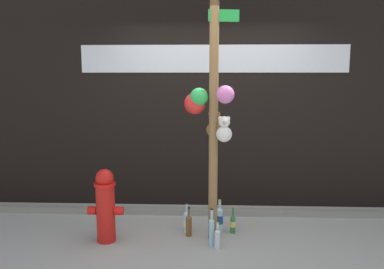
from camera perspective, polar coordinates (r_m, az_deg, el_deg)
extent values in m
plane|color=#9E9B93|center=(4.31, 3.18, -16.21)|extent=(14.00, 14.00, 0.00)
cube|color=black|center=(5.42, 3.12, 9.07)|extent=(10.00, 0.20, 3.70)
cube|color=silver|center=(5.32, 3.12, 10.86)|extent=(3.54, 0.01, 0.36)
cube|color=gray|center=(5.25, 3.03, -11.05)|extent=(8.00, 0.12, 0.08)
cylinder|color=olive|center=(4.20, 3.14, 3.58)|extent=(0.10, 0.10, 2.88)
cube|color=#198C33|center=(4.22, 4.60, 16.72)|extent=(0.32, 0.06, 0.12)
sphere|color=red|center=(4.25, 0.40, 4.47)|extent=(0.23, 0.23, 0.23)
sphere|color=#D66BB2|center=(4.01, 4.83, 5.76)|extent=(0.18, 0.18, 0.18)
sphere|color=green|center=(4.19, 1.02, 5.43)|extent=(0.20, 0.20, 0.20)
sphere|color=brown|center=(4.36, 3.21, 0.71)|extent=(0.18, 0.18, 0.18)
sphere|color=brown|center=(4.34, 3.22, 2.49)|extent=(0.13, 0.13, 0.13)
sphere|color=brown|center=(4.34, 2.68, 2.99)|extent=(0.05, 0.05, 0.05)
sphere|color=brown|center=(4.34, 3.77, 2.98)|extent=(0.05, 0.05, 0.05)
sphere|color=brown|center=(4.29, 3.23, 2.41)|extent=(0.04, 0.04, 0.04)
sphere|color=silver|center=(4.15, 4.65, 0.05)|extent=(0.17, 0.17, 0.17)
sphere|color=silver|center=(4.13, 4.67, 1.82)|extent=(0.12, 0.12, 0.12)
sphere|color=silver|center=(4.12, 4.13, 2.32)|extent=(0.05, 0.05, 0.05)
sphere|color=silver|center=(4.13, 5.22, 2.31)|extent=(0.05, 0.05, 0.05)
sphere|color=#9D9992|center=(4.08, 4.70, 1.73)|extent=(0.04, 0.04, 0.04)
cylinder|color=red|center=(4.48, -12.33, -11.06)|extent=(0.20, 0.20, 0.63)
cylinder|color=red|center=(4.38, -12.47, -7.00)|extent=(0.23, 0.23, 0.03)
sphere|color=red|center=(4.36, -12.50, -6.14)|extent=(0.19, 0.19, 0.19)
cylinder|color=red|center=(4.51, -14.18, -10.57)|extent=(0.09, 0.09, 0.09)
cylinder|color=red|center=(4.43, -10.47, -10.77)|extent=(0.09, 0.09, 0.09)
cylinder|color=#337038|center=(4.69, 5.91, -12.86)|extent=(0.06, 0.06, 0.19)
cone|color=#337038|center=(4.65, 5.93, -11.64)|extent=(0.06, 0.06, 0.02)
cylinder|color=#337038|center=(4.63, 5.94, -10.94)|extent=(0.02, 0.02, 0.10)
cylinder|color=#D8C64C|center=(4.68, 5.91, -12.70)|extent=(0.06, 0.06, 0.06)
cylinder|color=gold|center=(4.61, 5.95, -10.31)|extent=(0.03, 0.03, 0.01)
cylinder|color=#B2DBEA|center=(4.69, -0.73, -12.55)|extent=(0.08, 0.08, 0.23)
cone|color=#B2DBEA|center=(4.65, -0.73, -11.08)|extent=(0.08, 0.08, 0.03)
cylinder|color=#B2DBEA|center=(4.63, -0.73, -10.43)|extent=(0.03, 0.03, 0.08)
cylinder|color=silver|center=(4.70, -0.73, -12.75)|extent=(0.08, 0.08, 0.07)
cylinder|color=black|center=(4.61, -0.73, -9.89)|extent=(0.03, 0.03, 0.01)
cylinder|color=#B2DBEA|center=(4.71, 3.99, -12.24)|extent=(0.08, 0.08, 0.26)
cone|color=#B2DBEA|center=(4.66, 4.01, -10.58)|extent=(0.08, 0.08, 0.03)
cylinder|color=#B2DBEA|center=(4.65, 4.01, -9.96)|extent=(0.03, 0.03, 0.08)
cylinder|color=#1E478C|center=(4.71, 3.99, -12.10)|extent=(0.08, 0.08, 0.10)
cylinder|color=gold|center=(4.63, 4.02, -9.44)|extent=(0.04, 0.04, 0.01)
cylinder|color=silver|center=(4.30, 3.69, -14.91)|extent=(0.06, 0.06, 0.19)
cone|color=silver|center=(4.25, 3.70, -13.60)|extent=(0.06, 0.06, 0.02)
cylinder|color=silver|center=(4.24, 3.71, -13.07)|extent=(0.03, 0.03, 0.06)
cylinder|color=gold|center=(4.22, 3.71, -12.61)|extent=(0.03, 0.03, 0.01)
cylinder|color=#93CCE0|center=(4.34, 2.84, -13.99)|extent=(0.06, 0.06, 0.28)
cone|color=#93CCE0|center=(4.28, 2.85, -12.12)|extent=(0.06, 0.06, 0.02)
cylinder|color=#93CCE0|center=(4.26, 2.86, -11.38)|extent=(0.03, 0.03, 0.09)
cylinder|color=black|center=(4.24, 2.86, -10.70)|extent=(0.03, 0.03, 0.01)
cylinder|color=brown|center=(4.58, -0.47, -13.15)|extent=(0.07, 0.07, 0.22)
cone|color=brown|center=(4.54, -0.47, -11.72)|extent=(0.07, 0.07, 0.03)
cylinder|color=brown|center=(4.52, -0.47, -11.09)|extent=(0.03, 0.03, 0.08)
cylinder|color=black|center=(4.50, -0.47, -10.53)|extent=(0.03, 0.03, 0.01)
cube|color=tan|center=(5.00, 8.57, -12.61)|extent=(0.10, 0.11, 0.01)
cube|color=#8C99B2|center=(4.74, 5.49, -13.76)|extent=(0.10, 0.10, 0.01)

